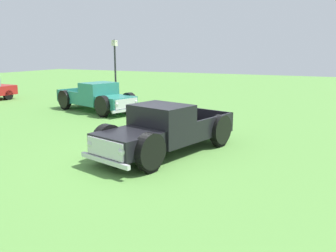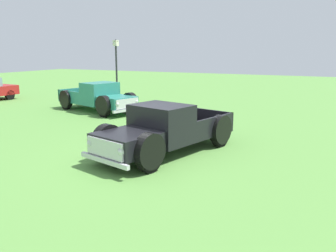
# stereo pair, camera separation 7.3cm
# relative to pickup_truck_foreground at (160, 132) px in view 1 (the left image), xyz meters

# --- Properties ---
(ground_plane) EXTENTS (80.00, 80.00, 0.00)m
(ground_plane) POSITION_rel_pickup_truck_foreground_xyz_m (-0.28, 0.33, -0.78)
(ground_plane) COLOR #5B9342
(pickup_truck_foreground) EXTENTS (5.67, 3.25, 1.64)m
(pickup_truck_foreground) POSITION_rel_pickup_truck_foreground_xyz_m (0.00, 0.00, 0.00)
(pickup_truck_foreground) COLOR black
(pickup_truck_foreground) RESTS_ON ground_plane
(pickup_truck_behind_left) EXTENTS (3.33, 5.55, 1.60)m
(pickup_truck_behind_left) POSITION_rel_pickup_truck_foreground_xyz_m (5.92, 6.69, -0.02)
(pickup_truck_behind_left) COLOR #2D8475
(pickup_truck_behind_left) RESTS_ON ground_plane
(lamp_post_near) EXTENTS (0.36, 0.36, 4.02)m
(lamp_post_near) POSITION_rel_pickup_truck_foreground_xyz_m (9.63, 8.12, 1.32)
(lamp_post_near) COLOR #2D2D33
(lamp_post_near) RESTS_ON ground_plane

